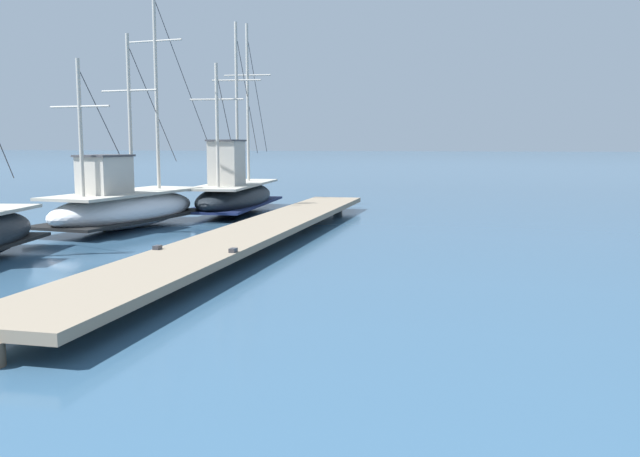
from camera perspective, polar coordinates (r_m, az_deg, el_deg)
name	(u,v)px	position (r m, az deg, el deg)	size (l,w,h in m)	color
floating_dock	(258,231)	(17.43, -5.15, -0.17)	(2.27, 19.90, 0.53)	gray
fishing_boat_0	(125,205)	(21.57, -15.80, 1.84)	(3.15, 8.37, 7.50)	silver
fishing_boat_3	(235,193)	(25.53, -7.06, 2.95)	(2.44, 8.69, 7.10)	black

